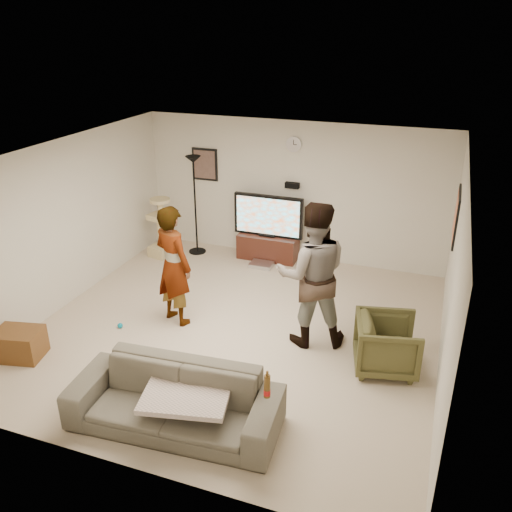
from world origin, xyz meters
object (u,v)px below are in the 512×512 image
(floor_lamp, at_px, (195,206))
(person_left, at_px, (173,266))
(tv, at_px, (268,216))
(sofa, at_px, (174,400))
(armchair, at_px, (387,344))
(tv_stand, at_px, (268,247))
(person_right, at_px, (312,275))
(beer_bottle, at_px, (267,386))
(side_table, at_px, (19,344))
(cat_tree, at_px, (160,227))

(floor_lamp, height_order, person_left, floor_lamp)
(tv, bearing_deg, person_left, -101.98)
(sofa, relative_size, armchair, 2.94)
(tv_stand, distance_m, armchair, 3.69)
(tv_stand, relative_size, floor_lamp, 0.59)
(person_right, bearing_deg, person_left, -15.82)
(tv_stand, relative_size, beer_bottle, 4.34)
(side_table, bearing_deg, tv, 63.69)
(cat_tree, height_order, beer_bottle, cat_tree)
(tv_stand, bearing_deg, beer_bottle, -71.47)
(tv_stand, height_order, floor_lamp, floor_lamp)
(side_table, bearing_deg, floor_lamp, 80.32)
(person_right, bearing_deg, sofa, 46.49)
(armchair, bearing_deg, person_left, 73.99)
(floor_lamp, relative_size, cat_tree, 1.61)
(floor_lamp, bearing_deg, side_table, -99.68)
(tv_stand, distance_m, side_table, 4.57)
(person_left, relative_size, sofa, 0.78)
(person_right, height_order, armchair, person_right)
(sofa, bearing_deg, tv, 91.91)
(tv_stand, relative_size, cat_tree, 0.95)
(tv, height_order, floor_lamp, floor_lamp)
(floor_lamp, xyz_separation_m, armchair, (3.84, -2.55, -0.57))
(cat_tree, distance_m, person_right, 3.83)
(cat_tree, bearing_deg, tv, 16.85)
(person_left, height_order, beer_bottle, person_left)
(cat_tree, relative_size, side_table, 1.97)
(person_right, distance_m, beer_bottle, 2.14)
(tv_stand, bearing_deg, person_right, -59.67)
(armchair, bearing_deg, tv, 29.39)
(floor_lamp, relative_size, sofa, 0.81)
(person_right, bearing_deg, floor_lamp, -58.77)
(cat_tree, relative_size, sofa, 0.51)
(tv, xyz_separation_m, person_right, (1.42, -2.43, 0.17))
(tv, height_order, cat_tree, tv)
(tv_stand, relative_size, person_right, 0.54)
(person_left, relative_size, beer_bottle, 7.05)
(person_left, distance_m, armchair, 3.08)
(tv_stand, relative_size, tv, 0.85)
(floor_lamp, bearing_deg, person_left, -71.17)
(floor_lamp, distance_m, sofa, 4.78)
(person_left, distance_m, side_table, 2.24)
(person_left, bearing_deg, tv_stand, -79.40)
(cat_tree, distance_m, armchair, 4.90)
(tv, xyz_separation_m, sofa, (0.49, -4.56, -0.50))
(cat_tree, bearing_deg, armchair, -26.15)
(armchair, bearing_deg, floor_lamp, 43.55)
(beer_bottle, bearing_deg, tv_stand, 108.53)
(tv_stand, height_order, side_table, tv_stand)
(person_left, bearing_deg, tv, -79.40)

